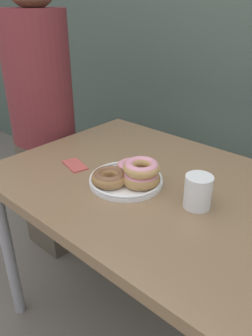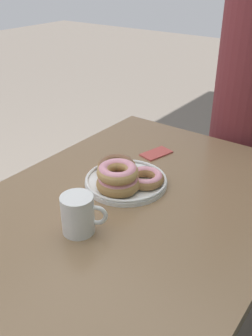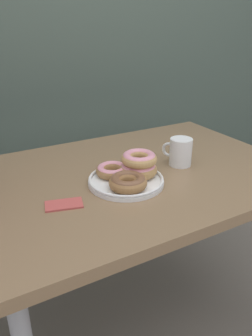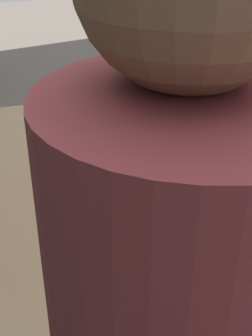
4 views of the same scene
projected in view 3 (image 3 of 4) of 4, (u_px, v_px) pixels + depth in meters
wall_back at (55, 21)px, 1.73m from camera, size 8.00×0.05×2.60m
dining_table at (137, 189)px, 1.29m from camera, size 1.21×0.84×0.78m
donut_plate at (130, 173)px, 1.15m from camera, size 0.29×0.27×0.10m
coffee_mug at (180, 152)px, 1.28m from camera, size 0.09×0.12×0.11m
napkin at (64, 204)px, 1.02m from camera, size 0.13×0.09×0.01m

